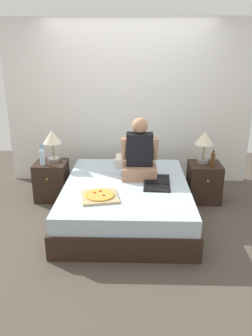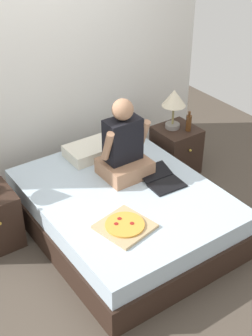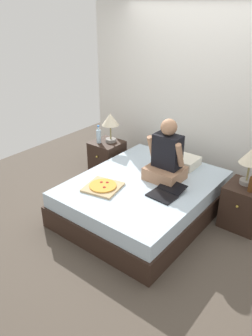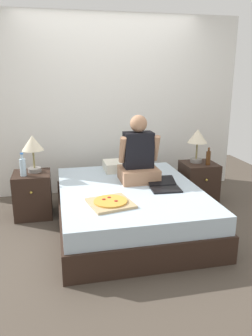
# 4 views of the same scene
# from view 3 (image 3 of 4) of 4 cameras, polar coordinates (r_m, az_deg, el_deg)

# --- Properties ---
(ground_plane) EXTENTS (5.82, 5.82, 0.00)m
(ground_plane) POSITION_cam_3_polar(r_m,az_deg,el_deg) (4.33, 2.93, -7.78)
(ground_plane) COLOR #4C4238
(wall_back) EXTENTS (3.82, 0.12, 2.50)m
(wall_back) POSITION_cam_3_polar(r_m,az_deg,el_deg) (4.89, 12.79, 11.88)
(wall_back) COLOR silver
(wall_back) RESTS_ON ground
(bed) EXTENTS (1.58, 1.98, 0.47)m
(bed) POSITION_cam_3_polar(r_m,az_deg,el_deg) (4.20, 3.00, -5.20)
(bed) COLOR black
(bed) RESTS_ON ground
(nightstand_left) EXTENTS (0.44, 0.47, 0.55)m
(nightstand_left) POSITION_cam_3_polar(r_m,az_deg,el_deg) (5.16, -3.29, 1.72)
(nightstand_left) COLOR black
(nightstand_left) RESTS_ON ground
(lamp_on_left_nightstand) EXTENTS (0.26, 0.26, 0.45)m
(lamp_on_left_nightstand) POSITION_cam_3_polar(r_m,az_deg,el_deg) (4.94, -2.74, 8.10)
(lamp_on_left_nightstand) COLOR gray
(lamp_on_left_nightstand) RESTS_ON nightstand_left
(water_bottle) EXTENTS (0.07, 0.07, 0.28)m
(water_bottle) POSITION_cam_3_polar(r_m,az_deg,el_deg) (5.00, -4.78, 5.61)
(water_bottle) COLOR silver
(water_bottle) RESTS_ON nightstand_left
(nightstand_right) EXTENTS (0.44, 0.47, 0.55)m
(nightstand_right) POSITION_cam_3_polar(r_m,az_deg,el_deg) (4.21, 19.73, -6.20)
(nightstand_right) COLOR black
(nightstand_right) RESTS_ON ground
(lamp_on_right_nightstand) EXTENTS (0.26, 0.26, 0.45)m
(lamp_on_right_nightstand) POSITION_cam_3_polar(r_m,az_deg,el_deg) (3.98, 20.90, 1.54)
(lamp_on_right_nightstand) COLOR gray
(lamp_on_right_nightstand) RESTS_ON nightstand_right
(beer_bottle) EXTENTS (0.06, 0.06, 0.23)m
(beer_bottle) POSITION_cam_3_polar(r_m,az_deg,el_deg) (3.93, 20.99, -2.62)
(beer_bottle) COLOR #512D14
(beer_bottle) RESTS_ON nightstand_right
(pillow) EXTENTS (0.52, 0.34, 0.12)m
(pillow) POSITION_cam_3_polar(r_m,az_deg,el_deg) (4.56, 9.22, 1.40)
(pillow) COLOR silver
(pillow) RESTS_ON bed
(person_seated) EXTENTS (0.47, 0.40, 0.78)m
(person_seated) POSITION_cam_3_polar(r_m,az_deg,el_deg) (4.05, 7.05, 1.79)
(person_seated) COLOR #A37556
(person_seated) RESTS_ON bed
(laptop) EXTENTS (0.34, 0.43, 0.07)m
(laptop) POSITION_cam_3_polar(r_m,az_deg,el_deg) (3.83, 6.87, -4.34)
(laptop) COLOR black
(laptop) RESTS_ON bed
(pizza_box) EXTENTS (0.47, 0.47, 0.05)m
(pizza_box) POSITION_cam_3_polar(r_m,az_deg,el_deg) (3.94, -4.04, -3.26)
(pizza_box) COLOR tan
(pizza_box) RESTS_ON bed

